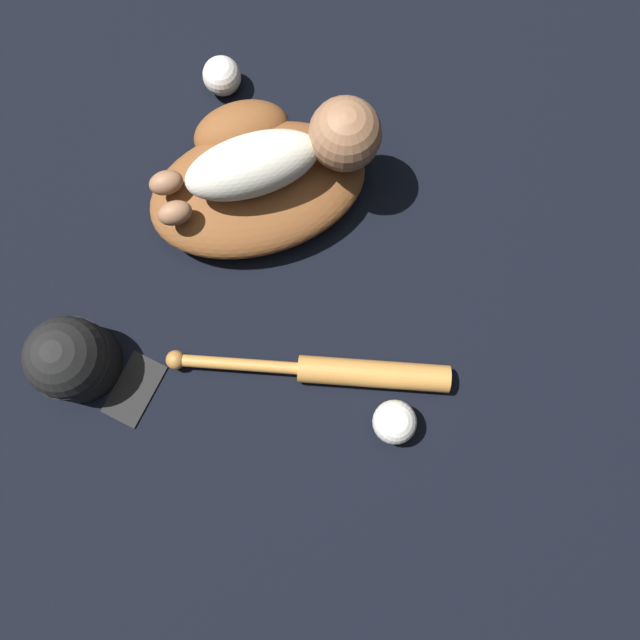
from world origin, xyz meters
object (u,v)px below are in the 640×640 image
Objects in this scene: baby_figure at (288,154)px; baseball at (395,422)px; baseball_cap at (72,359)px; baseball_bat at (344,372)px; baseball_spare at (222,76)px; baseball_glove at (255,179)px.

baby_figure is 0.46m from baseball.
baseball_bat is at bearing -13.68° from baseball_cap.
baseball_cap is (-0.32, -0.46, 0.02)m from baseball_spare.
baseball_glove reaches higher than baseball_bat.
baseball_spare is (-0.17, 0.66, -0.00)m from baseball.
baby_figure is at bearing 30.45° from baseball_cap.
baseball_spare is (-0.02, 0.21, -0.01)m from baseball_glove.
baseball_glove is 0.36m from baseball_bat.
baseball_cap is at bearing -149.55° from baby_figure.
baseball_bat is at bearing 122.60° from baseball.
baseball_cap is at bearing -144.02° from baseball_glove.
baseball is (0.06, -0.10, 0.01)m from baseball_bat.
baseball_cap is (-0.49, 0.20, 0.02)m from baseball.
baseball_glove is at bearing 103.16° from baseball_bat.
baseball_glove reaches higher than baseball.
baseball_glove is at bearing 107.80° from baseball.
baseball is 0.53m from baseball_cap.
baseball is (0.08, -0.44, -0.11)m from baby_figure.
baby_figure is 1.85× the size of baseball_cap.
baseball_cap is at bearing -124.69° from baseball_spare.
baseball_spare reaches higher than baseball_bat.
baseball_bat is 6.60× the size of baseball_spare.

